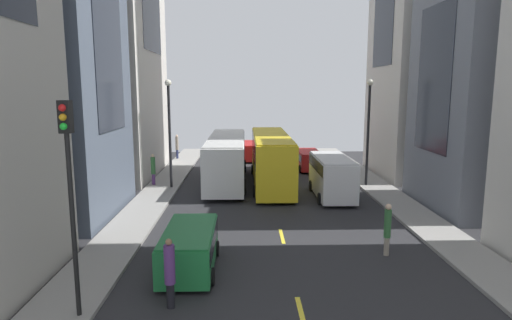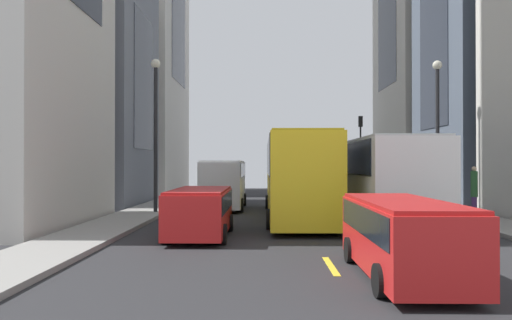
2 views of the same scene
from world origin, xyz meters
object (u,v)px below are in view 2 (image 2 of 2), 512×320
Objects in this scene: streetcar_yellow at (296,170)px; car_red_2 at (402,232)px; delivery_van_white at (224,181)px; pedestrian_crossing_mid at (474,188)px; city_bus_white at (370,173)px; car_red_0 at (200,209)px; pedestrian_waiting_curb at (331,178)px; pedestrian_crossing_near at (230,180)px; car_green_1 at (333,183)px; traffic_light_near_corner at (360,139)px.

car_red_2 is (-1.51, 10.89, -1.15)m from streetcar_yellow.
delivery_van_white reaches higher than pedestrian_crossing_mid.
city_bus_white is 2.85× the size of car_red_0.
delivery_van_white is 15.85m from pedestrian_waiting_curb.
car_red_0 is 1.92× the size of pedestrian_waiting_curb.
pedestrian_waiting_curb is 1.03× the size of pedestrian_crossing_near.
pedestrian_crossing_near is at bearing -87.87° from delivery_van_white.
city_bus_white reaches higher than delivery_van_white.
delivery_van_white reaches higher than pedestrian_waiting_curb.
pedestrian_crossing_mid is at bearing 106.73° from car_green_1.
pedestrian_crossing_mid is at bearing -120.44° from car_red_2.
streetcar_yellow reaches higher than delivery_van_white.
car_red_2 is at bearing 79.81° from traffic_light_near_corner.
car_green_1 is at bearing -96.04° from pedestrian_crossing_mid.
city_bus_white is at bearing 53.48° from pedestrian_waiting_curb.
city_bus_white is 16.05m from pedestrian_crossing_near.
car_red_0 is 1.98× the size of pedestrian_crossing_near.
city_bus_white is at bearing -99.37° from car_red_2.
streetcar_yellow reaches higher than car_green_1.
pedestrian_waiting_curb reaches higher than car_green_1.
pedestrian_crossing_mid reaches higher than pedestrian_waiting_curb.
streetcar_yellow is at bearing -82.12° from car_red_2.
car_green_1 is (-3.95, -14.86, -1.19)m from streetcar_yellow.
streetcar_yellow is 2.15× the size of delivery_van_white.
pedestrian_crossing_near is 0.35× the size of traffic_light_near_corner.
streetcar_yellow is at bearing 43.32° from pedestrian_waiting_curb.
traffic_light_near_corner is (-3.59, -19.15, 2.49)m from city_bus_white.
traffic_light_near_corner is (-10.72, -4.79, 3.31)m from pedestrian_crossing_near.
streetcar_yellow is 8.30m from pedestrian_crossing_mid.
pedestrian_crossing_near is (0.41, -19.22, 0.25)m from car_red_0.
car_green_1 is (-0.76, -15.59, -1.07)m from city_bus_white.
city_bus_white is at bearing -138.76° from pedestrian_crossing_near.
traffic_light_near_corner is (-2.59, -0.66, 3.31)m from pedestrian_waiting_curb.
car_red_2 is at bearing 97.88° from streetcar_yellow.
streetcar_yellow is at bearing -12.96° from city_bus_white.
car_red_2 is at bearing 84.59° from car_green_1.
car_red_2 is at bearing 108.95° from delivery_van_white.
streetcar_yellow is at bearing 69.80° from traffic_light_near_corner.
car_red_0 is 13.29m from pedestrian_crossing_mid.
streetcar_yellow reaches higher than pedestrian_crossing_mid.
delivery_van_white is (6.77, -4.67, -0.50)m from city_bus_white.
car_green_1 is 0.91× the size of car_red_2.
car_red_2 is at bearing 36.79° from pedestrian_crossing_mid.
car_red_0 is (-0.05, 9.53, -0.57)m from delivery_van_white.
city_bus_white reaches higher than car_green_1.
car_red_0 is 2.01× the size of pedestrian_crossing_mid.
delivery_van_white is at bearing 27.24° from pedestrian_waiting_curb.
pedestrian_crossing_mid is at bearing 94.69° from traffic_light_near_corner.
pedestrian_waiting_curb is 0.36× the size of traffic_light_near_corner.
delivery_van_white is 13.27m from car_green_1.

